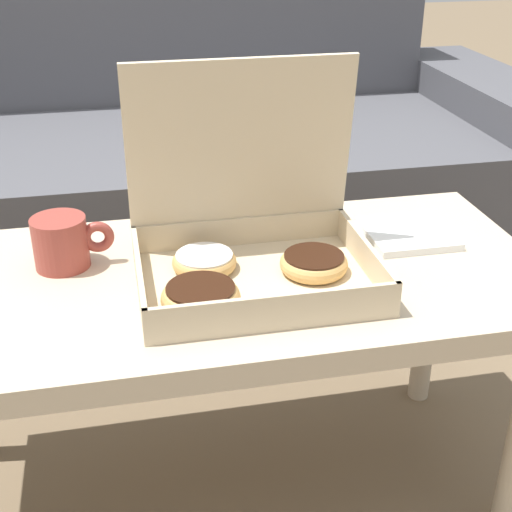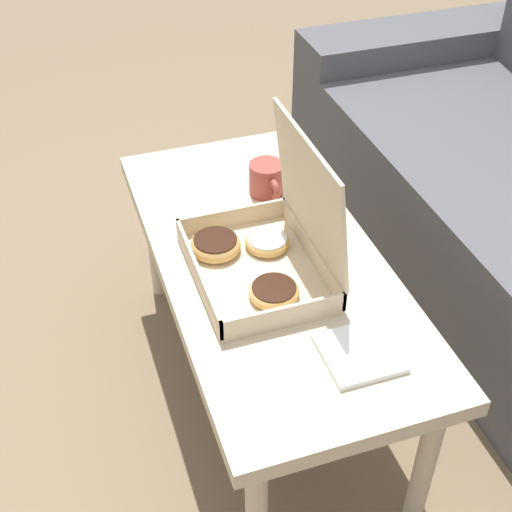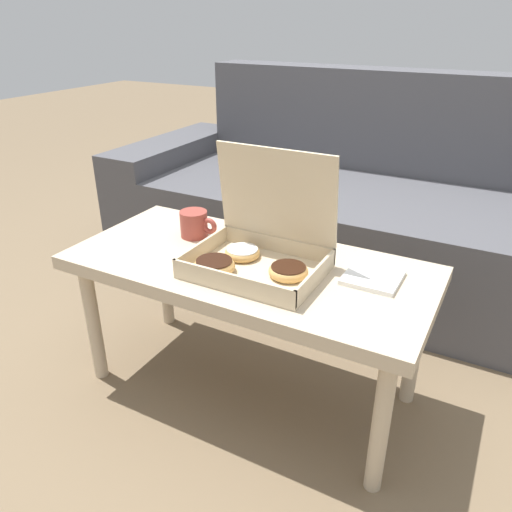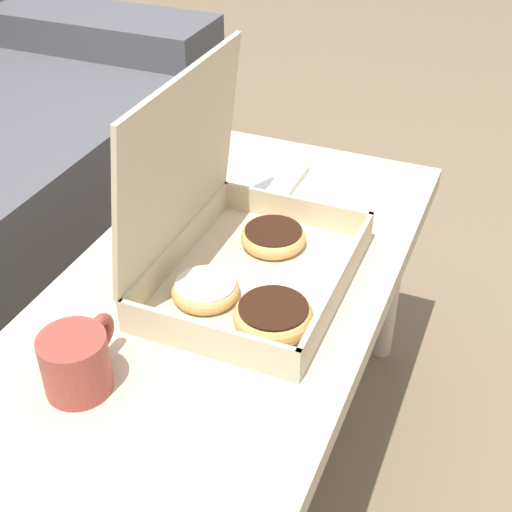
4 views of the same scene
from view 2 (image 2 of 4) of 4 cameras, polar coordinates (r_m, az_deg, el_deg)
The scene contains 5 objects.
ground_plane at distance 1.97m, azimuth 4.14°, elevation -9.53°, with size 12.00×12.00×0.00m, color #756047.
coffee_table at distance 1.65m, azimuth 0.96°, elevation -1.31°, with size 1.05×0.49×0.46m.
pastry_box at distance 1.55m, azimuth 0.62°, elevation 0.67°, with size 0.36×0.27×0.32m.
coffee_mug at distance 1.80m, azimuth 0.87°, elevation 6.16°, with size 0.13×0.09×0.08m.
napkin_stack at distance 1.41m, azimuth 8.29°, elevation -7.69°, with size 0.14×0.14×0.01m.
Camera 2 is at (1.18, -0.54, 1.48)m, focal length 50.00 mm.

